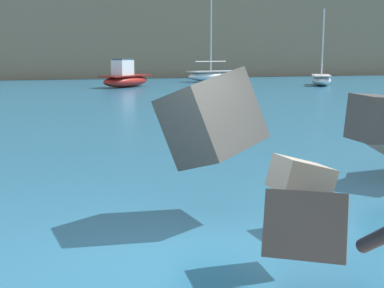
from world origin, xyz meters
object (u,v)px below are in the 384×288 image
(boat_near_right, at_px, (321,79))
(mooring_buoy_inner, at_px, (128,83))
(boat_near_left, at_px, (214,76))
(boat_near_centre, at_px, (125,78))

(boat_near_right, bearing_deg, mooring_buoy_inner, 166.65)
(boat_near_right, distance_m, mooring_buoy_inner, 16.18)
(boat_near_left, bearing_deg, mooring_buoy_inner, -152.73)
(boat_near_right, height_order, mooring_buoy_inner, boat_near_right)
(boat_near_centre, relative_size, mooring_buoy_inner, 11.63)
(boat_near_left, distance_m, mooring_buoy_inner, 10.45)
(boat_near_centre, height_order, boat_near_right, boat_near_right)
(boat_near_centre, xyz_separation_m, mooring_buoy_inner, (0.42, 1.26, -0.48))
(mooring_buoy_inner, bearing_deg, boat_near_left, 27.27)
(boat_near_left, bearing_deg, boat_near_right, -52.84)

